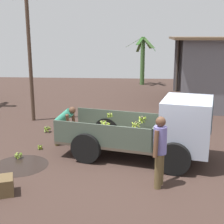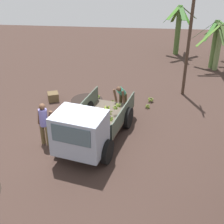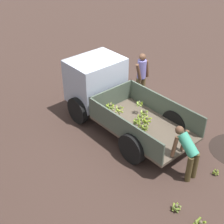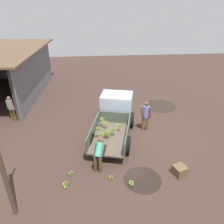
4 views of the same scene
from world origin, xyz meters
TOP-DOWN VIEW (x-y plane):
  - ground at (0.00, 0.00)m, footprint 36.00×36.00m
  - mud_patch_1 at (-3.82, -0.32)m, footprint 1.56×1.56m
  - cargo_truck at (0.31, 0.38)m, footprint 4.65×2.80m
  - utility_pole at (-4.98, 4.40)m, footprint 1.17×0.15m
  - banana_palm_2 at (-0.14, 14.73)m, footprint 2.16×2.09m
  - person_foreground_visitor at (-0.04, -1.27)m, footprint 0.40×0.67m
  - person_worker_loading at (-2.96, 1.42)m, footprint 0.77×0.65m
  - person_bystander_near_shed at (1.72, 6.45)m, footprint 0.41×0.55m
  - banana_bunch_on_ground_0 at (-3.30, 2.63)m, footprint 0.22×0.22m
  - banana_bunch_on_ground_1 at (-3.65, 0.97)m, footprint 0.18×0.18m
  - banana_bunch_on_ground_2 at (-4.06, 0.18)m, footprint 0.23×0.24m
  - banana_bunch_on_ground_3 at (-3.93, 2.78)m, footprint 0.28×0.29m
  - wooden_crate_0 at (-3.64, -1.94)m, footprint 0.64×0.64m

SIDE VIEW (x-z plane):
  - ground at x=0.00m, z-range 0.00..0.00m
  - mud_patch_1 at x=-3.82m, z-range 0.00..0.01m
  - banana_bunch_on_ground_1 at x=-3.65m, z-range 0.00..0.16m
  - banana_bunch_on_ground_0 at x=-3.30m, z-range 0.00..0.20m
  - banana_bunch_on_ground_2 at x=-4.06m, z-range 0.01..0.20m
  - banana_bunch_on_ground_3 at x=-3.93m, z-range 0.01..0.25m
  - wooden_crate_0 at x=-3.64m, z-range 0.00..0.41m
  - person_worker_loading at x=-2.96m, z-range 0.12..1.46m
  - person_bystander_near_shed at x=1.72m, z-range 0.09..1.70m
  - person_foreground_visitor at x=-0.04m, z-range 0.09..1.84m
  - cargo_truck at x=0.31m, z-range 0.04..1.90m
  - banana_palm_2 at x=-0.14m, z-range 0.12..3.56m
  - utility_pole at x=-4.98m, z-range 0.10..5.50m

